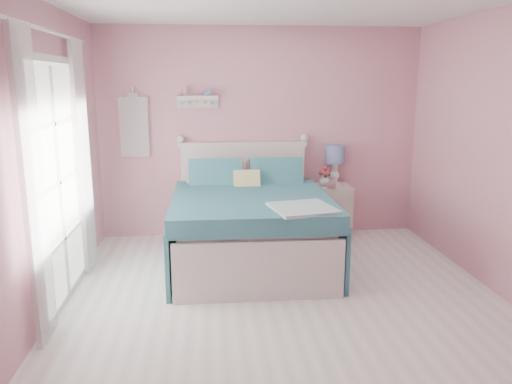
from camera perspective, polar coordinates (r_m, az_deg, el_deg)
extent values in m
plane|color=silver|center=(4.49, 3.56, -13.13)|extent=(4.50, 4.50, 0.00)
plane|color=pink|center=(6.31, 0.54, 6.71)|extent=(4.00, 0.00, 4.00)
plane|color=pink|center=(1.97, 14.35, -7.03)|extent=(4.00, 0.00, 4.00)
plane|color=pink|center=(4.26, -23.80, 2.78)|extent=(0.00, 4.50, 4.50)
cube|color=silver|center=(5.48, -0.70, -5.82)|extent=(1.52, 2.00, 0.43)
cube|color=silver|center=(5.39, -0.71, -2.82)|extent=(1.46, 1.94, 0.16)
cube|color=silver|center=(6.35, -1.46, 0.07)|extent=(1.55, 0.07, 1.14)
cube|color=silver|center=(6.25, -1.49, 5.45)|extent=(1.61, 0.09, 0.06)
cube|color=silver|center=(4.52, 0.36, -9.05)|extent=(1.55, 0.06, 0.56)
cube|color=teal|center=(5.20, -0.57, -1.45)|extent=(1.64, 1.74, 0.18)
cube|color=pink|center=(5.98, -4.68, 1.44)|extent=(0.68, 0.28, 0.43)
cube|color=pink|center=(6.03, 2.14, 1.57)|extent=(0.68, 0.28, 0.43)
cube|color=#CCBC59|center=(5.72, -1.05, 0.97)|extent=(0.30, 0.22, 0.31)
cube|color=beige|center=(6.40, 8.54, -2.16)|extent=(0.46, 0.43, 0.67)
cube|color=silver|center=(6.16, 9.05, -0.82)|extent=(0.40, 0.02, 0.16)
sphere|color=white|center=(6.14, 9.10, -0.87)|extent=(0.03, 0.03, 0.03)
cylinder|color=white|center=(6.43, 8.93, 1.04)|extent=(0.16, 0.16, 0.02)
cylinder|color=white|center=(6.40, 8.97, 2.21)|extent=(0.08, 0.08, 0.27)
cylinder|color=#6F88B9|center=(6.36, 9.04, 4.27)|extent=(0.24, 0.24, 0.22)
imported|color=white|center=(6.28, 7.86, 1.37)|extent=(0.15, 0.15, 0.14)
imported|color=#CA8790|center=(6.15, 8.63, 0.82)|extent=(0.11, 0.11, 0.09)
sphere|color=#D54859|center=(6.26, 7.90, 2.70)|extent=(0.06, 0.06, 0.06)
sphere|color=#D54859|center=(6.29, 8.20, 2.37)|extent=(0.06, 0.06, 0.06)
sphere|color=#D54859|center=(6.26, 7.52, 2.44)|extent=(0.06, 0.06, 0.06)
sphere|color=#D54859|center=(6.24, 8.13, 2.11)|extent=(0.06, 0.06, 0.06)
sphere|color=#D54859|center=(6.24, 7.66, 2.21)|extent=(0.06, 0.06, 0.06)
cube|color=silver|center=(6.17, -6.70, 10.68)|extent=(0.50, 0.14, 0.04)
cube|color=silver|center=(6.23, -6.67, 10.06)|extent=(0.50, 0.03, 0.12)
cylinder|color=#D18C99|center=(6.17, -8.14, 11.29)|extent=(0.06, 0.06, 0.10)
cube|color=#6F88B9|center=(6.17, -5.58, 11.17)|extent=(0.08, 0.06, 0.07)
cube|color=white|center=(6.26, -13.76, 7.23)|extent=(0.34, 0.03, 0.72)
cube|color=silver|center=(4.59, -22.81, 13.92)|extent=(0.04, 1.32, 0.06)
cube|color=silver|center=(4.97, -20.72, -10.96)|extent=(0.04, 1.32, 0.06)
cube|color=silver|center=(4.09, -24.08, -1.22)|extent=(0.04, 0.06, 2.10)
cube|color=silver|center=(5.27, -19.83, 2.04)|extent=(0.04, 0.06, 2.10)
cube|color=white|center=(4.67, -21.71, 0.98)|extent=(0.02, 1.20, 2.04)
cube|color=white|center=(3.94, -24.07, 0.24)|extent=(0.04, 0.40, 2.32)
cube|color=white|center=(5.35, -19.12, 3.65)|extent=(0.04, 0.40, 2.32)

